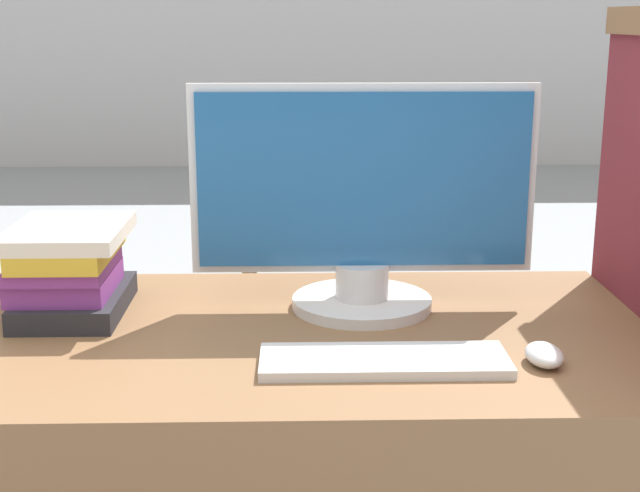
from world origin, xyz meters
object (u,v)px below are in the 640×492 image
Objects in this scene: monitor at (363,204)px; book_stack at (69,270)px; far_chair at (300,212)px; mouse at (544,355)px; keyboard at (384,361)px.

book_stack is (-0.53, -0.02, -0.11)m from monitor.
far_chair is (-0.11, 1.75, -0.39)m from monitor.
mouse is at bearing -18.86° from book_stack.
mouse is 0.84m from book_stack.
far_chair is at bearing 93.50° from keyboard.
keyboard is at bearing -131.80° from far_chair.
monitor is 7.18× the size of mouse.
monitor is at bearing 1.82° from book_stack.
book_stack is (-0.54, 0.27, 0.07)m from keyboard.
far_chair is at bearing 100.34° from mouse.
monitor is 2.37× the size of book_stack.
keyboard is at bearing -87.14° from monitor.
book_stack is at bearing 153.61° from keyboard.
far_chair is (-0.12, 2.04, -0.20)m from keyboard.
monitor is 1.80m from far_chair.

